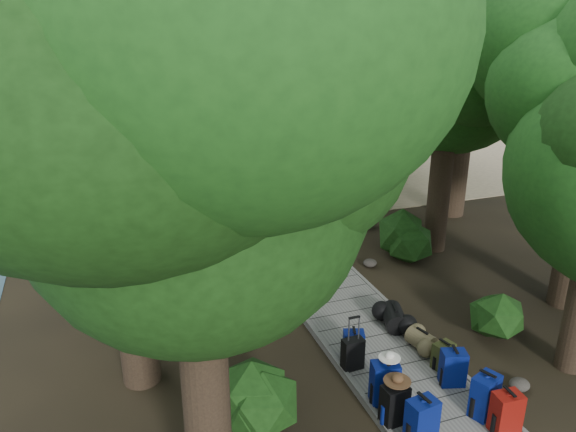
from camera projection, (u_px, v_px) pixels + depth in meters
name	position (u px, v px, depth m)	size (l,w,h in m)	color
ground	(339.00, 305.00, 12.25)	(120.00, 120.00, 0.00)	#2D2416
sand_beach	(197.00, 145.00, 26.35)	(40.00, 22.00, 0.02)	tan
boardwalk	(321.00, 283.00, 13.11)	(2.00, 12.00, 0.12)	gray
backpack_left_a	(422.00, 420.00, 8.12)	(0.43, 0.30, 0.81)	navy
backpack_left_b	(395.00, 403.00, 8.53)	(0.39, 0.28, 0.72)	black
backpack_left_c	(385.00, 381.00, 8.96)	(0.43, 0.31, 0.80)	navy
backpack_left_d	(354.00, 343.00, 10.17)	(0.37, 0.27, 0.57)	navy
backpack_right_a	(507.00, 411.00, 8.34)	(0.41, 0.29, 0.74)	#8B1604
backpack_right_b	(485.00, 394.00, 8.68)	(0.43, 0.30, 0.78)	navy
backpack_right_c	(453.00, 366.00, 9.42)	(0.40, 0.29, 0.69)	navy
backpack_right_d	(443.00, 354.00, 9.86)	(0.35, 0.25, 0.54)	#383F17
duffel_right_khaki	(422.00, 340.00, 10.45)	(0.36, 0.54, 0.36)	brown
duffel_right_black	(394.00, 317.00, 11.14)	(0.42, 0.67, 0.42)	black
suitcase_on_boardwalk	(353.00, 354.00, 9.84)	(0.38, 0.21, 0.59)	black
lone_suitcase_on_sand	(256.00, 185.00, 19.27)	(0.41, 0.23, 0.65)	black
hat_brown	(398.00, 378.00, 8.42)	(0.42, 0.42, 0.13)	#51351E
hat_white	(390.00, 355.00, 8.84)	(0.35, 0.35, 0.12)	silver
kayak	(133.00, 180.00, 20.32)	(0.78, 3.58, 0.36)	#A00D13
sun_lounger	(291.00, 162.00, 22.12)	(0.64, 1.99, 0.64)	silver
tree_right_c	(449.00, 95.00, 13.68)	(4.73, 4.73, 8.19)	black
tree_right_d	(471.00, 14.00, 15.59)	(6.45, 6.45, 11.82)	black
tree_right_e	(360.00, 41.00, 17.79)	(5.63, 5.63, 10.14)	black
tree_right_f	(397.00, 53.00, 21.84)	(4.94, 4.94, 8.82)	black
tree_left_a	(196.00, 233.00, 5.75)	(4.74, 4.74, 7.91)	black
tree_left_b	(114.00, 113.00, 8.20)	(5.19, 5.19, 9.35)	black
tree_left_c	(145.00, 90.00, 11.96)	(5.13, 5.13, 8.92)	black
tree_back_a	(166.00, 60.00, 23.79)	(4.57, 4.57, 7.91)	black
tree_back_b	(222.00, 24.00, 25.48)	(6.01, 6.01, 10.73)	black
tree_back_c	(305.00, 31.00, 26.22)	(5.58, 5.58, 10.05)	black
tree_back_d	(71.00, 67.00, 22.19)	(4.64, 4.64, 7.73)	black
palm_right_a	(336.00, 96.00, 17.69)	(4.06, 4.06, 6.93)	#134312
palm_right_b	(352.00, 58.00, 22.01)	(4.37, 4.37, 8.44)	#134312
palm_right_c	(262.00, 81.00, 22.80)	(4.08, 4.08, 6.49)	#134312
palm_left_a	(76.00, 94.00, 14.91)	(4.94, 4.94, 7.86)	#134312
rock_left_b	(243.00, 395.00, 9.28)	(0.35, 0.32, 0.19)	#4C473F
rock_left_c	(271.00, 296.00, 12.36)	(0.54, 0.49, 0.30)	#4C473F
rock_left_d	(213.00, 264.00, 14.04)	(0.30, 0.27, 0.17)	#4C473F
rock_right_a	(519.00, 385.00, 9.54)	(0.36, 0.32, 0.20)	#4C473F
rock_right_b	(495.00, 313.00, 11.67)	(0.55, 0.49, 0.30)	#4C473F
rock_right_c	(370.00, 263.00, 14.04)	(0.35, 0.32, 0.19)	#4C473F
rock_right_d	(366.00, 223.00, 16.50)	(0.54, 0.48, 0.30)	#4C473F
shrub_left_a	(262.00, 401.00, 8.47)	(1.23, 1.23, 1.10)	#1B4A16
shrub_left_b	(247.00, 286.00, 12.27)	(0.87, 0.87, 0.79)	#1B4A16
shrub_left_c	(185.00, 227.00, 15.07)	(1.21, 1.21, 1.09)	#1B4A16
shrub_right_a	(500.00, 317.00, 10.92)	(1.02, 1.02, 0.91)	#1B4A16
shrub_right_b	(406.00, 235.00, 14.36)	(1.38, 1.38, 1.24)	#1B4A16
shrub_right_c	(331.00, 199.00, 17.98)	(0.73, 0.73, 0.65)	#1B4A16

